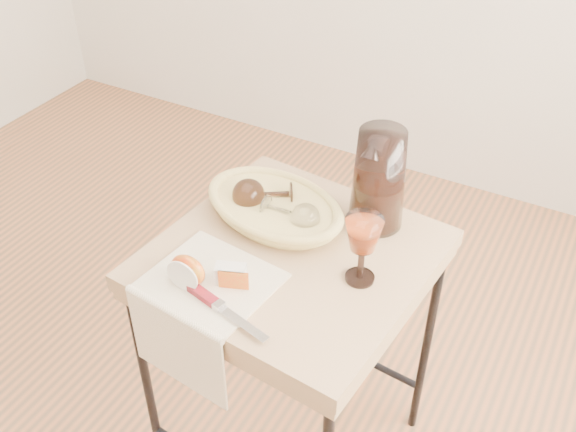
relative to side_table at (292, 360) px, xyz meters
The scene contains 10 objects.
side_table is the anchor object (origin of this frame).
tea_towel 0.44m from the side_table, 121.76° to the right, with size 0.27×0.24×0.01m, color #FDE6C9.
bread_basket 0.43m from the side_table, 137.00° to the left, with size 0.33×0.23×0.05m, color tan, non-canonical shape.
goblet_lying_a 0.47m from the side_table, 140.19° to the left, with size 0.13×0.08×0.08m, color #44291E, non-canonical shape.
goblet_lying_b 0.44m from the side_table, 124.53° to the left, with size 0.12×0.07×0.07m, color white, non-canonical shape.
pitcher 0.56m from the side_table, 58.20° to the left, with size 0.17×0.25×0.30m, color black, non-canonical shape.
wine_goblet 0.50m from the side_table, ahead, with size 0.08×0.08×0.17m, color white, non-canonical shape.
apple_half 0.50m from the side_table, 125.27° to the right, with size 0.08×0.04×0.08m, color #B30002.
apple_wedge 0.45m from the side_table, 112.98° to the right, with size 0.07×0.04×0.04m, color silver.
table_knife 0.47m from the side_table, 98.63° to the right, with size 0.23×0.02×0.02m, color silver, non-canonical shape.
Camera 1 is at (1.00, -0.83, 1.78)m, focal length 41.63 mm.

